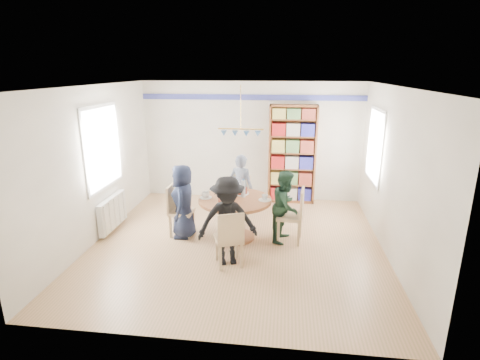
% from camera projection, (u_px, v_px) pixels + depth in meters
% --- Properties ---
extents(ground, '(5.00, 5.00, 0.00)m').
position_uv_depth(ground, '(237.00, 243.00, 6.60)').
color(ground, tan).
extents(room_shell, '(5.00, 5.00, 5.00)m').
position_uv_depth(room_shell, '(229.00, 142.00, 6.98)').
color(room_shell, white).
rests_on(room_shell, ground).
extents(radiator, '(0.12, 1.00, 0.60)m').
position_uv_depth(radiator, '(113.00, 212.00, 7.07)').
color(radiator, silver).
rests_on(radiator, ground).
extents(dining_table, '(1.30, 1.30, 0.75)m').
position_uv_depth(dining_table, '(235.00, 209.00, 6.67)').
color(dining_table, brown).
rests_on(dining_table, ground).
extents(chair_left, '(0.43, 0.43, 0.94)m').
position_uv_depth(chair_left, '(177.00, 208.00, 6.83)').
color(chair_left, tan).
rests_on(chair_left, ground).
extents(chair_right, '(0.48, 0.48, 0.98)m').
position_uv_depth(chair_right, '(295.00, 213.00, 6.53)').
color(chair_right, tan).
rests_on(chair_right, ground).
extents(chair_far, '(0.43, 0.43, 0.86)m').
position_uv_depth(chair_far, '(240.00, 194.00, 7.72)').
color(chair_far, tan).
rests_on(chair_far, ground).
extents(chair_near, '(0.52, 0.52, 0.92)m').
position_uv_depth(chair_near, '(230.00, 237.00, 5.69)').
color(chair_near, tan).
rests_on(chair_near, ground).
extents(person_left, '(0.49, 0.70, 1.35)m').
position_uv_depth(person_left, '(183.00, 201.00, 6.71)').
color(person_left, '#181F35').
rests_on(person_left, ground).
extents(person_right, '(0.64, 0.73, 1.28)m').
position_uv_depth(person_right, '(286.00, 206.00, 6.57)').
color(person_right, '#183122').
rests_on(person_right, ground).
extents(person_far, '(0.57, 0.47, 1.36)m').
position_uv_depth(person_far, '(241.00, 188.00, 7.47)').
color(person_far, gray).
rests_on(person_far, ground).
extents(person_near, '(1.03, 0.78, 1.42)m').
position_uv_depth(person_near, '(228.00, 221.00, 5.74)').
color(person_near, black).
rests_on(person_near, ground).
extents(bookshelf, '(1.05, 0.32, 2.21)m').
position_uv_depth(bookshelf, '(292.00, 155.00, 8.41)').
color(bookshelf, brown).
rests_on(bookshelf, ground).
extents(tableware, '(1.27, 1.27, 0.33)m').
position_uv_depth(tableware, '(234.00, 194.00, 6.62)').
color(tableware, white).
rests_on(tableware, dining_table).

